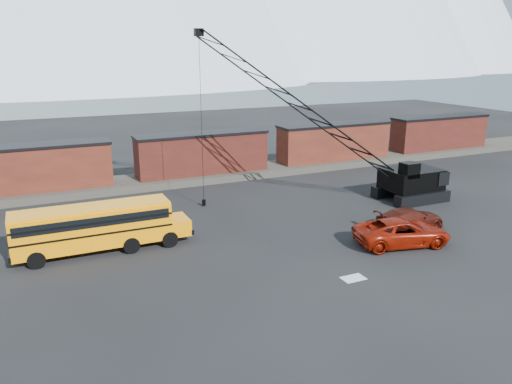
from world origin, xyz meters
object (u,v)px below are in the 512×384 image
school_bus (98,226)px  crawler_crane (304,109)px  red_pickup (402,232)px  maroon_suv (410,219)px

school_bus → crawler_crane: crawler_crane is taller
red_pickup → crawler_crane: size_ratio=0.32×
school_bus → red_pickup: bearing=-21.1°
crawler_crane → maroon_suv: bearing=-64.5°
school_bus → maroon_suv: (21.84, -5.12, -1.00)m
school_bus → crawler_crane: bearing=12.2°
school_bus → maroon_suv: size_ratio=2.14×
school_bus → red_pickup: size_ratio=1.76×
red_pickup → maroon_suv: size_ratio=1.21×
school_bus → maroon_suv: 22.46m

